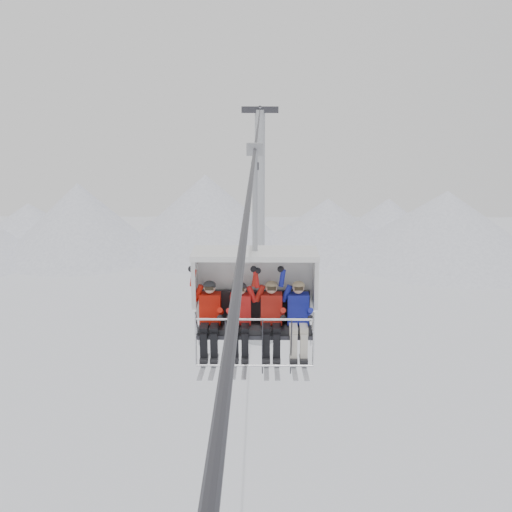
{
  "coord_description": "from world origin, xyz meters",
  "views": [
    {
      "loc": [
        0.13,
        -13.49,
        14.32
      ],
      "look_at": [
        0.0,
        0.0,
        10.83
      ],
      "focal_mm": 45.0,
      "sensor_mm": 36.0,
      "label": 1
    }
  ],
  "objects_px": {
    "skier_far_right": "(298,317)",
    "skier_far_left": "(210,317)",
    "chairlift_carrier": "(255,288)",
    "skier_center_right": "(271,317)",
    "lift_tower_right": "(260,245)",
    "skier_center_left": "(240,317)"
  },
  "relations": [
    {
      "from": "skier_far_left",
      "to": "skier_center_right",
      "type": "bearing_deg",
      "value": 0.0
    },
    {
      "from": "lift_tower_right",
      "to": "skier_far_left",
      "type": "relative_size",
      "value": 7.99
    },
    {
      "from": "skier_far_right",
      "to": "skier_far_left",
      "type": "bearing_deg",
      "value": 180.0
    },
    {
      "from": "lift_tower_right",
      "to": "skier_center_right",
      "type": "bearing_deg",
      "value": -89.26
    },
    {
      "from": "chairlift_carrier",
      "to": "skier_far_left",
      "type": "xyz_separation_m",
      "value": [
        -0.85,
        -0.3,
        -0.46
      ]
    },
    {
      "from": "lift_tower_right",
      "to": "chairlift_carrier",
      "type": "distance_m",
      "value": 24.33
    },
    {
      "from": "lift_tower_right",
      "to": "skier_center_right",
      "type": "height_order",
      "value": "lift_tower_right"
    },
    {
      "from": "skier_far_right",
      "to": "skier_center_left",
      "type": "bearing_deg",
      "value": -179.83
    },
    {
      "from": "lift_tower_right",
      "to": "skier_center_right",
      "type": "relative_size",
      "value": 7.99
    },
    {
      "from": "skier_center_left",
      "to": "skier_center_right",
      "type": "xyz_separation_m",
      "value": [
        0.58,
        0.0,
        0.01
      ]
    },
    {
      "from": "skier_far_left",
      "to": "skier_center_left",
      "type": "height_order",
      "value": "skier_far_left"
    },
    {
      "from": "lift_tower_right",
      "to": "skier_far_right",
      "type": "bearing_deg",
      "value": -88.07
    },
    {
      "from": "chairlift_carrier",
      "to": "skier_center_right",
      "type": "bearing_deg",
      "value": -44.45
    },
    {
      "from": "chairlift_carrier",
      "to": "skier_far_right",
      "type": "xyz_separation_m",
      "value": [
        0.81,
        -0.3,
        -0.46
      ]
    },
    {
      "from": "chairlift_carrier",
      "to": "skier_center_right",
      "type": "relative_size",
      "value": 2.36
    },
    {
      "from": "skier_center_left",
      "to": "lift_tower_right",
      "type": "bearing_deg",
      "value": 89.35
    },
    {
      "from": "skier_center_left",
      "to": "skier_far_right",
      "type": "distance_m",
      "value": 1.08
    },
    {
      "from": "skier_far_left",
      "to": "skier_far_right",
      "type": "bearing_deg",
      "value": 0.0
    },
    {
      "from": "chairlift_carrier",
      "to": "skier_center_left",
      "type": "height_order",
      "value": "chairlift_carrier"
    },
    {
      "from": "lift_tower_right",
      "to": "skier_center_left",
      "type": "height_order",
      "value": "lift_tower_right"
    },
    {
      "from": "skier_center_right",
      "to": "chairlift_carrier",
      "type": "bearing_deg",
      "value": 135.55
    },
    {
      "from": "skier_center_left",
      "to": "skier_far_right",
      "type": "bearing_deg",
      "value": 0.17
    }
  ]
}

